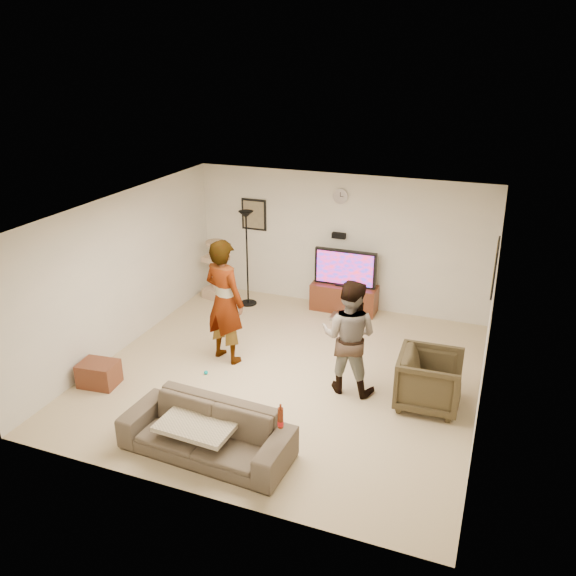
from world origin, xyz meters
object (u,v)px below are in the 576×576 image
(tv_stand, at_px, (344,298))
(person_left, at_px, (224,301))
(cat_tree, at_px, (214,269))
(sofa, at_px, (206,431))
(floor_lamp, at_px, (247,259))
(beer_bottle, at_px, (281,418))
(armchair, at_px, (429,380))
(person_right, at_px, (349,337))
(side_table, at_px, (99,374))
(tv, at_px, (345,268))

(tv_stand, distance_m, person_left, 2.81)
(cat_tree, xyz_separation_m, sofa, (2.13, -4.29, -0.29))
(floor_lamp, relative_size, beer_bottle, 7.24)
(beer_bottle, distance_m, armchair, 2.42)
(person_right, height_order, side_table, person_right)
(tv_stand, bearing_deg, side_table, -124.53)
(armchair, height_order, side_table, armchair)
(person_left, distance_m, side_table, 2.09)
(tv, bearing_deg, person_left, -116.70)
(beer_bottle, distance_m, side_table, 3.28)
(person_left, bearing_deg, beer_bottle, 147.02)
(floor_lamp, distance_m, cat_tree, 0.81)
(cat_tree, distance_m, person_left, 2.53)
(cat_tree, height_order, side_table, cat_tree)
(tv, bearing_deg, cat_tree, -173.47)
(person_right, relative_size, beer_bottle, 6.65)
(side_table, bearing_deg, sofa, -20.26)
(tv_stand, distance_m, person_right, 2.78)
(tv, distance_m, sofa, 4.63)
(floor_lamp, bearing_deg, person_right, -41.21)
(sofa, bearing_deg, side_table, 162.87)
(person_left, distance_m, person_right, 2.01)
(tv_stand, bearing_deg, armchair, -53.72)
(tv, distance_m, beer_bottle, 4.61)
(tv_stand, distance_m, cat_tree, 2.57)
(person_right, bearing_deg, person_left, -3.13)
(floor_lamp, xyz_separation_m, person_right, (2.57, -2.25, -0.07))
(cat_tree, height_order, sofa, cat_tree)
(tv, distance_m, person_right, 2.72)
(person_left, bearing_deg, cat_tree, -40.59)
(floor_lamp, height_order, person_right, floor_lamp)
(person_left, distance_m, beer_bottle, 2.79)
(cat_tree, height_order, person_left, person_left)
(person_right, distance_m, sofa, 2.36)
(floor_lamp, distance_m, side_table, 3.58)
(tv, xyz_separation_m, side_table, (-2.59, -3.77, -0.66))
(floor_lamp, bearing_deg, tv_stand, 11.12)
(sofa, bearing_deg, tv, 88.08)
(cat_tree, xyz_separation_m, beer_bottle, (3.07, -4.29, 0.14))
(person_left, distance_m, armchair, 3.19)
(tv_stand, height_order, side_table, tv_stand)
(person_left, relative_size, armchair, 2.31)
(beer_bottle, bearing_deg, person_left, 129.23)
(sofa, relative_size, beer_bottle, 8.23)
(cat_tree, height_order, armchair, cat_tree)
(sofa, relative_size, side_table, 3.86)
(armchair, bearing_deg, floor_lamp, 56.65)
(person_left, xyz_separation_m, armchair, (3.13, -0.19, -0.59))
(person_left, height_order, beer_bottle, person_left)
(side_table, bearing_deg, armchair, 14.43)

